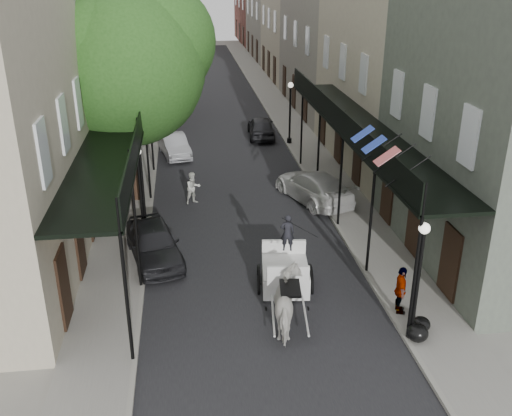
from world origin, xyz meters
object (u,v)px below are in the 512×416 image
object	(u,v)px
tree_far	(150,37)
car_right_near	(314,187)
pedestrian_walking	(193,188)
car_left_far	(173,89)
horse	(290,304)
lamppost_right_near	(418,280)
car_right_far	(261,127)
lamppost_left	(140,191)
tree_near	(136,60)
car_left_near	(154,243)
car_left_mid	(174,146)
carriage	(285,252)
lamppost_right_far	(290,112)
pedestrian_sidewalk_left	(124,137)
pedestrian_sidewalk_right	(401,290)

from	to	relation	value
tree_far	car_right_near	bearing A→B (deg)	-62.67
pedestrian_walking	car_left_far	distance (m)	23.55
horse	car_left_far	distance (m)	34.11
lamppost_right_near	car_right_far	xyz separation A→B (m)	(-1.50, 21.85, -1.37)
lamppost_left	car_left_far	size ratio (longest dim) A/B	0.80
car_left_far	horse	bearing A→B (deg)	-79.69
tree_near	lamppost_right_near	distance (m)	15.39
car_left_near	car_right_far	size ratio (longest dim) A/B	1.05
tree_far	lamppost_right_near	size ratio (longest dim) A/B	2.32
lamppost_left	car_left_mid	distance (m)	10.81
lamppost_right_near	carriage	distance (m)	5.02
carriage	lamppost_left	bearing A→B (deg)	146.99
car_left_near	lamppost_right_near	bearing A→B (deg)	-50.80
pedestrian_walking	tree_far	bearing A→B (deg)	74.17
lamppost_left	tree_near	bearing A→B (deg)	91.34
horse	car_left_near	bearing A→B (deg)	-43.14
tree_far	tree_near	bearing A→B (deg)	-89.81
horse	car_left_mid	distance (m)	18.00
carriage	car_left_mid	size ratio (longest dim) A/B	0.80
lamppost_right_far	pedestrian_sidewalk_left	world-z (taller)	lamppost_right_far
lamppost_left	pedestrian_walking	size ratio (longest dim) A/B	2.45
horse	car_right_far	world-z (taller)	horse
tree_near	car_right_far	xyz separation A→B (m)	(6.80, 9.67, -5.80)
tree_near	lamppost_left	bearing A→B (deg)	-88.66
car_left_far	lamppost_left	bearing A→B (deg)	-88.13
lamppost_right_far	carriage	bearing A→B (deg)	-100.97
tree_far	car_right_far	xyz separation A→B (m)	(6.85, -4.33, -5.15)
car_left_far	lamppost_right_near	bearing A→B (deg)	-74.32
pedestrian_sidewalk_left	car_right_near	distance (m)	12.72
tree_near	horse	distance (m)	13.40
lamppost_right_far	car_right_far	world-z (taller)	lamppost_right_far
pedestrian_sidewalk_right	tree_far	bearing A→B (deg)	31.54
car_left_far	car_left_near	bearing A→B (deg)	-86.98
car_right_near	lamppost_left	bearing A→B (deg)	1.79
lamppost_right_far	horse	bearing A→B (deg)	-100.33
car_left_near	car_left_far	xyz separation A→B (m)	(0.55, 28.90, -0.08)
lamppost_right_near	lamppost_right_far	size ratio (longest dim) A/B	1.00
lamppost_right_near	car_right_near	size ratio (longest dim) A/B	0.77
car_left_near	car_right_far	distance (m)	17.02
car_left_mid	car_left_near	bearing A→B (deg)	-104.83
pedestrian_sidewalk_left	car_right_far	xyz separation A→B (m)	(8.40, 2.29, -0.31)
carriage	pedestrian_sidewalk_left	world-z (taller)	carriage
car_right_far	lamppost_left	bearing A→B (deg)	67.54
tree_far	pedestrian_sidewalk_right	bearing A→B (deg)	-71.25
lamppost_right_near	car_left_mid	distance (m)	19.96
tree_far	car_left_far	size ratio (longest dim) A/B	1.87
tree_near	car_left_near	distance (m)	8.47
pedestrian_walking	car_left_near	xyz separation A→B (m)	(-1.60, -5.38, -0.04)
tree_near	lamppost_left	world-z (taller)	tree_near
lamppost_left	lamppost_right_far	bearing A→B (deg)	55.65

